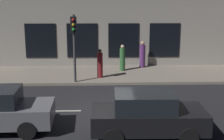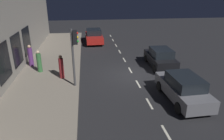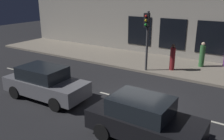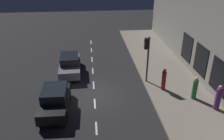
{
  "view_description": "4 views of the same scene",
  "coord_description": "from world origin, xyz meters",
  "px_view_note": "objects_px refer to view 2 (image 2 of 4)",
  "views": [
    {
      "loc": [
        -12.97,
        0.09,
        4.77
      ],
      "look_at": [
        2.15,
        -0.41,
        1.3
      ],
      "focal_mm": 51.0,
      "sensor_mm": 36.0,
      "label": 1
    },
    {
      "loc": [
        3.41,
        13.98,
        6.08
      ],
      "look_at": [
        1.76,
        1.17,
        0.96
      ],
      "focal_mm": 32.93,
      "sensor_mm": 36.0,
      "label": 2
    },
    {
      "loc": [
        -9.39,
        -4.5,
        5.0
      ],
      "look_at": [
        0.41,
        1.73,
        1.19
      ],
      "focal_mm": 38.55,
      "sensor_mm": 36.0,
      "label": 3
    },
    {
      "loc": [
        -0.18,
        -14.57,
        9.19
      ],
      "look_at": [
        1.43,
        1.19,
        1.47
      ],
      "focal_mm": 37.26,
      "sensor_mm": 36.0,
      "label": 4
    }
  ],
  "objects_px": {
    "parked_car_1": "(160,58)",
    "pedestrian_0": "(39,62)",
    "parked_car_0": "(94,36)",
    "pedestrian_1": "(31,56)",
    "pedestrian_2": "(61,67)",
    "parked_car_2": "(183,88)",
    "traffic_light": "(74,48)"
  },
  "relations": [
    {
      "from": "parked_car_1",
      "to": "pedestrian_0",
      "type": "distance_m",
      "value": 9.61
    },
    {
      "from": "parked_car_0",
      "to": "parked_car_2",
      "type": "height_order",
      "value": "same"
    },
    {
      "from": "parked_car_2",
      "to": "pedestrian_0",
      "type": "distance_m",
      "value": 10.41
    },
    {
      "from": "parked_car_2",
      "to": "pedestrian_1",
      "type": "bearing_deg",
      "value": 143.88
    },
    {
      "from": "pedestrian_2",
      "to": "traffic_light",
      "type": "bearing_deg",
      "value": 140.1
    },
    {
      "from": "parked_car_2",
      "to": "traffic_light",
      "type": "bearing_deg",
      "value": 155.87
    },
    {
      "from": "traffic_light",
      "to": "parked_car_1",
      "type": "xyz_separation_m",
      "value": [
        -6.75,
        -3.06,
        -1.92
      ]
    },
    {
      "from": "pedestrian_1",
      "to": "pedestrian_2",
      "type": "bearing_deg",
      "value": 143.95
    },
    {
      "from": "parked_car_2",
      "to": "pedestrian_0",
      "type": "height_order",
      "value": "pedestrian_0"
    },
    {
      "from": "parked_car_1",
      "to": "pedestrian_2",
      "type": "distance_m",
      "value": 8.0
    },
    {
      "from": "pedestrian_0",
      "to": "pedestrian_1",
      "type": "bearing_deg",
      "value": 17.44
    },
    {
      "from": "pedestrian_0",
      "to": "pedestrian_2",
      "type": "xyz_separation_m",
      "value": [
        -1.78,
        1.43,
        0.01
      ]
    },
    {
      "from": "pedestrian_1",
      "to": "pedestrian_2",
      "type": "distance_m",
      "value": 3.93
    },
    {
      "from": "parked_car_1",
      "to": "pedestrian_2",
      "type": "height_order",
      "value": "pedestrian_2"
    },
    {
      "from": "parked_car_0",
      "to": "pedestrian_2",
      "type": "height_order",
      "value": "pedestrian_2"
    },
    {
      "from": "parked_car_2",
      "to": "pedestrian_2",
      "type": "distance_m",
      "value": 8.16
    },
    {
      "from": "parked_car_1",
      "to": "parked_car_2",
      "type": "bearing_deg",
      "value": -95.64
    },
    {
      "from": "parked_car_1",
      "to": "pedestrian_0",
      "type": "height_order",
      "value": "pedestrian_0"
    },
    {
      "from": "parked_car_2",
      "to": "pedestrian_0",
      "type": "relative_size",
      "value": 2.56
    },
    {
      "from": "parked_car_0",
      "to": "pedestrian_1",
      "type": "height_order",
      "value": "pedestrian_1"
    },
    {
      "from": "parked_car_0",
      "to": "pedestrian_0",
      "type": "relative_size",
      "value": 2.71
    },
    {
      "from": "traffic_light",
      "to": "parked_car_2",
      "type": "distance_m",
      "value": 6.87
    },
    {
      "from": "parked_car_0",
      "to": "pedestrian_1",
      "type": "distance_m",
      "value": 9.57
    },
    {
      "from": "traffic_light",
      "to": "pedestrian_0",
      "type": "xyz_separation_m",
      "value": [
        2.85,
        -2.81,
        -1.78
      ]
    },
    {
      "from": "traffic_light",
      "to": "pedestrian_2",
      "type": "bearing_deg",
      "value": -52.26
    },
    {
      "from": "parked_car_0",
      "to": "parked_car_2",
      "type": "relative_size",
      "value": 1.06
    },
    {
      "from": "parked_car_1",
      "to": "pedestrian_0",
      "type": "relative_size",
      "value": 2.38
    },
    {
      "from": "parked_car_0",
      "to": "pedestrian_0",
      "type": "height_order",
      "value": "pedestrian_0"
    },
    {
      "from": "parked_car_2",
      "to": "pedestrian_2",
      "type": "xyz_separation_m",
      "value": [
        7.18,
        -3.86,
        0.15
      ]
    },
    {
      "from": "pedestrian_1",
      "to": "pedestrian_2",
      "type": "relative_size",
      "value": 1.05
    },
    {
      "from": "parked_car_2",
      "to": "pedestrian_1",
      "type": "xyz_separation_m",
      "value": [
        9.91,
        -6.69,
        0.18
      ]
    },
    {
      "from": "pedestrian_2",
      "to": "parked_car_0",
      "type": "bearing_deg",
      "value": -92.29
    }
  ]
}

